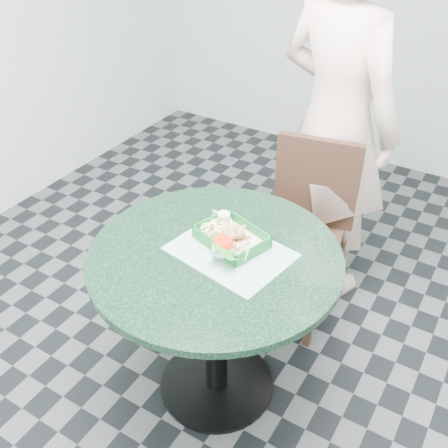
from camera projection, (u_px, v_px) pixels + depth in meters
The scene contains 10 objects.
floor at pixel (217, 384), 2.41m from camera, with size 4.00×5.00×0.02m, color #303335.
cafe_table at pixel (216, 291), 2.07m from camera, with size 0.97×0.97×0.75m.
dining_chair at pixel (305, 221), 2.56m from camera, with size 0.40×0.41×0.93m.
diner_person at pixel (342, 76), 2.39m from camera, with size 0.85×0.56×2.34m, color beige.
placemat at pixel (231, 256), 1.98m from camera, with size 0.43×0.32×0.00m, color #8BB5B3.
food_basket at pixel (232, 243), 2.02m from camera, with size 0.25×0.19×0.05m.
crab_sandwich at pixel (234, 239), 1.99m from camera, with size 0.13×0.13×0.07m.
fries_pile at pixel (214, 233), 2.04m from camera, with size 0.11×0.12×0.04m, color #FFEB93, non-canonical shape.
sauce_ramekin at pixel (216, 222), 2.08m from camera, with size 0.05×0.05×0.03m.
garnish_cup at pixel (231, 253), 1.93m from camera, with size 0.13×0.12×0.05m.
Camera 1 is at (0.83, -1.30, 1.99)m, focal length 42.00 mm.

